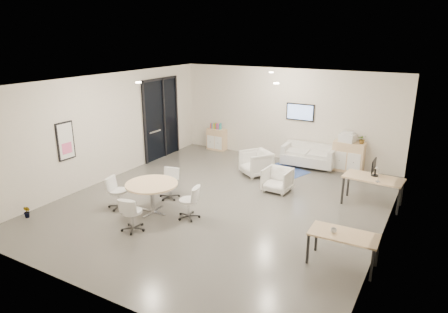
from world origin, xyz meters
TOP-DOWN VIEW (x-y plane):
  - room_shell at (0.00, 0.00)m, footprint 9.60×10.60m
  - glass_door at (-3.95, 2.51)m, footprint 0.09×1.90m
  - artwork at (-3.97, -1.60)m, footprint 0.05×0.54m
  - wall_tv at (0.50, 4.46)m, footprint 0.98×0.06m
  - ceiling_spots at (-0.20, 0.83)m, footprint 3.14×4.14m
  - sideboard_left at (-2.72, 4.28)m, footprint 0.73×0.38m
  - sideboard_right at (2.29, 4.24)m, footprint 0.98×0.47m
  - books at (-2.75, 4.29)m, footprint 0.43×0.14m
  - printer at (2.20, 4.24)m, footprint 0.52×0.46m
  - loveseat at (1.04, 4.06)m, footprint 1.77×0.94m
  - blue_rug at (0.51, 3.26)m, footprint 1.62×1.32m
  - armchair_left at (-0.17, 2.42)m, footprint 1.13×1.12m
  - armchair_right at (0.95, 1.47)m, footprint 0.75×0.70m
  - desk_rear at (3.47, 1.81)m, footprint 1.52×0.85m
  - desk_front at (3.50, -1.45)m, footprint 1.30×0.68m
  - monitor at (3.43, 1.96)m, footprint 0.20×0.50m
  - round_table at (-1.22, -1.41)m, footprint 1.29×1.29m
  - meeting_chairs at (-1.22, -1.41)m, footprint 2.59×2.59m
  - plant_cabinet at (2.67, 4.23)m, footprint 0.30×0.32m
  - plant_floor at (-3.70, -3.16)m, footprint 0.19×0.33m
  - cup at (3.31, -1.50)m, footprint 0.13×0.11m

SIDE VIEW (x-z plane):
  - blue_rug at x=0.51m, z-range 0.00..0.01m
  - plant_floor at x=-3.70m, z-range 0.00..0.14m
  - loveseat at x=1.04m, z-range 0.03..0.68m
  - armchair_right at x=0.95m, z-range 0.00..0.75m
  - sideboard_left at x=-2.72m, z-range 0.00..0.82m
  - meeting_chairs at x=-1.22m, z-range 0.00..0.82m
  - armchair_left at x=-0.17m, z-range 0.00..0.86m
  - sideboard_right at x=2.29m, z-range 0.00..0.98m
  - desk_front at x=3.50m, z-range 0.27..0.94m
  - desk_rear at x=3.47m, z-range 0.30..1.07m
  - round_table at x=-1.22m, z-range 0.31..1.10m
  - cup at x=3.31m, z-range 0.67..0.78m
  - books at x=-2.75m, z-range 0.82..1.04m
  - monitor at x=3.43m, z-range 0.78..1.22m
  - plant_cabinet at x=2.67m, z-range 0.98..1.21m
  - printer at x=2.20m, z-range 0.97..1.30m
  - glass_door at x=-3.95m, z-range 0.08..2.93m
  - artwork at x=-3.97m, z-range 1.03..2.07m
  - room_shell at x=0.00m, z-range -0.80..4.00m
  - wall_tv at x=0.50m, z-range 1.46..2.04m
  - ceiling_spots at x=-0.20m, z-range 3.17..3.20m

